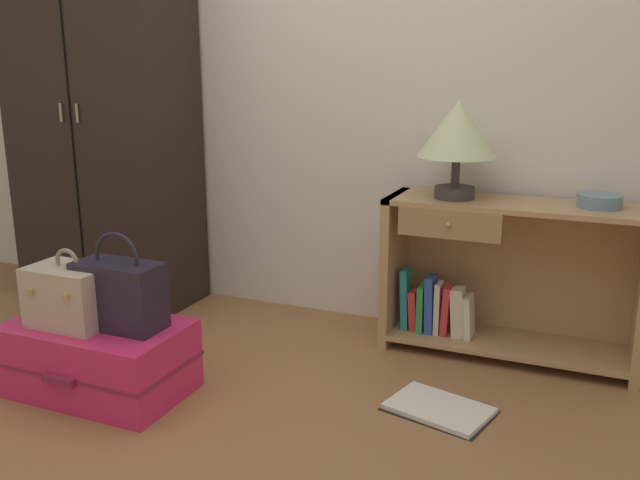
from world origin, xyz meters
name	(u,v)px	position (x,y,z in m)	size (l,w,h in m)	color
ground_plane	(177,460)	(0.00, 0.00, 0.00)	(9.00, 9.00, 0.00)	olive
back_wall	(347,50)	(0.00, 1.50, 1.30)	(6.40, 0.10, 2.60)	silver
wardrobe	(102,110)	(-1.22, 1.20, 1.01)	(0.91, 0.47, 2.01)	black
bookshelf	(501,277)	(0.81, 1.27, 0.34)	(1.07, 0.35, 0.68)	tan
table_lamp	(458,132)	(0.59, 1.24, 0.96)	(0.33, 0.33, 0.41)	#3D3838
bowl	(600,201)	(1.17, 1.28, 0.70)	(0.17, 0.17, 0.05)	slate
suitcase_large	(99,358)	(-0.55, 0.29, 0.14)	(0.68, 0.43, 0.28)	#DB2860
train_case	(70,295)	(-0.62, 0.25, 0.39)	(0.30, 0.21, 0.30)	#B7A88E
handbag	(120,294)	(-0.44, 0.30, 0.41)	(0.33, 0.16, 0.37)	#231E2D
bottle	(7,360)	(-0.97, 0.23, 0.08)	(0.08, 0.08, 0.17)	white
open_book_on_floor	(439,409)	(0.70, 0.64, 0.01)	(0.42, 0.33, 0.02)	white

